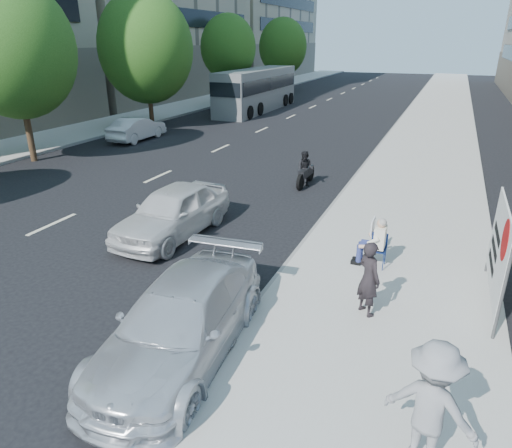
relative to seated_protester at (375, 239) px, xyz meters
The scene contains 16 objects.
ground 4.58m from the seated_protester, 141.52° to the right, with size 160.00×160.00×0.00m, color black.
near_sidewalk 17.23m from the seated_protester, 88.39° to the left, with size 5.00×120.00×0.15m, color #ADAAA1.
far_sidewalk 26.60m from the seated_protester, 139.67° to the left, with size 4.50×120.00×0.15m, color #ADAAA1.
tree_far_b 18.48m from the seated_protester, 163.18° to the left, with size 5.40×5.40×8.24m.
tree_far_c 23.34m from the seated_protester, 138.55° to the left, with size 6.00×6.00×8.47m.
tree_far_d 32.44m from the seated_protester, 122.33° to the left, with size 4.80×4.80×7.65m.
tree_far_e 44.83m from the seated_protester, 112.68° to the left, with size 5.40×5.40×7.89m.
seated_protester is the anchor object (origin of this frame).
jogger 5.91m from the seated_protester, 74.10° to the right, with size 1.23×0.71×1.91m, color gray.
pedestrian_woman 2.30m from the seated_protester, 83.98° to the right, with size 0.60×0.39×1.63m, color black.
protest_banner 2.82m from the seated_protester, 15.80° to the right, with size 0.08×3.06×2.20m.
parked_sedan 5.51m from the seated_protester, 119.54° to the right, with size 2.00×4.91×1.43m, color silver.
white_sedan_near 5.94m from the seated_protester, behind, with size 1.79×4.44×1.51m, color silver.
white_sedan_mid 19.25m from the seated_protester, 143.94° to the left, with size 1.41×4.04×1.33m, color silver.
motorcycle 7.41m from the seated_protester, 120.43° to the left, with size 0.71×2.04×1.42m.
bus 28.83m from the seated_protester, 118.44° to the left, with size 2.75×12.06×3.30m.
Camera 1 is at (4.81, -8.00, 5.52)m, focal length 32.00 mm.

